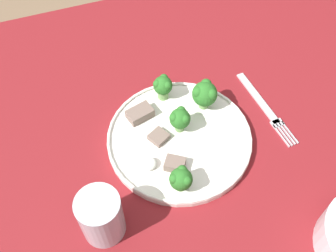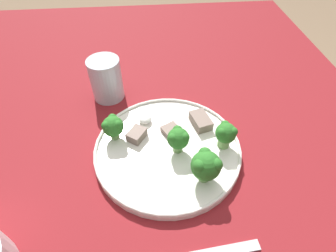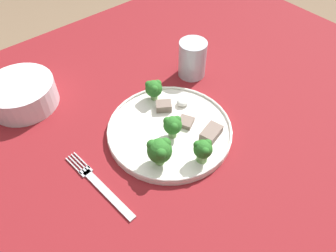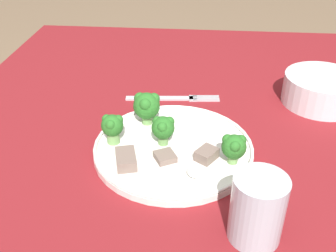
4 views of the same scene
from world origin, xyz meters
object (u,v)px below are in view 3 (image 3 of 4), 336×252
fork (100,185)px  drinking_glass (192,61)px  dinner_plate (170,130)px  cream_bowl (22,94)px

fork → drinking_glass: drinking_glass is taller
dinner_plate → cream_bowl: cream_bowl is taller
dinner_plate → cream_bowl: 0.36m
drinking_glass → dinner_plate: bearing=-145.8°
cream_bowl → drinking_glass: drinking_glass is taller
dinner_plate → drinking_glass: size_ratio=2.87×
dinner_plate → drinking_glass: drinking_glass is taller
cream_bowl → drinking_glass: bearing=-24.5°
dinner_plate → fork: 0.19m
fork → drinking_glass: (0.37, 0.14, 0.04)m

